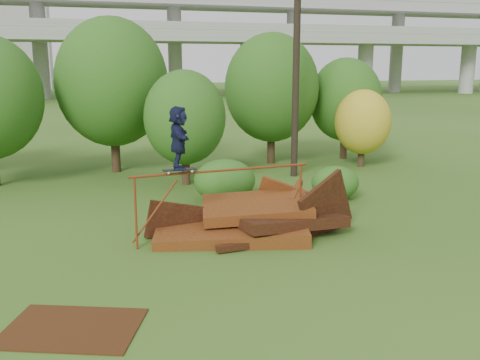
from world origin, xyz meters
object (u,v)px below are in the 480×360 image
object	(u,v)px
scrap_pile	(252,221)
utility_pole	(297,48)
skater	(179,138)
flat_plate	(72,328)

from	to	relation	value
scrap_pile	utility_pole	distance (m)	9.37
skater	scrap_pile	bearing A→B (deg)	-73.88
scrap_pile	utility_pole	xyz separation A→B (m)	(4.12, 6.89, 4.83)
scrap_pile	utility_pole	bearing A→B (deg)	59.12
utility_pole	scrap_pile	bearing A→B (deg)	-120.88
utility_pole	skater	bearing A→B (deg)	-130.69
skater	utility_pole	xyz separation A→B (m)	(6.14, 7.14, 2.42)
flat_plate	utility_pole	world-z (taller)	utility_pole
flat_plate	skater	bearing A→B (deg)	55.69
scrap_pile	skater	bearing A→B (deg)	-172.92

